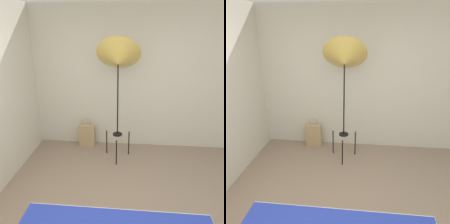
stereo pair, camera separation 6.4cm
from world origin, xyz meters
TOP-DOWN VIEW (x-y plane):
  - wall_back at (0.00, 2.35)m, footprint 8.00×0.05m
  - photo_umbrella at (-0.17, 1.81)m, footprint 0.70×0.62m
  - tote_bag at (-0.79, 2.18)m, footprint 0.29×0.13m

SIDE VIEW (x-z plane):
  - tote_bag at x=-0.79m, z-range -0.07..0.52m
  - wall_back at x=0.00m, z-range 0.00..2.60m
  - photo_umbrella at x=-0.17m, z-range 0.69..2.77m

